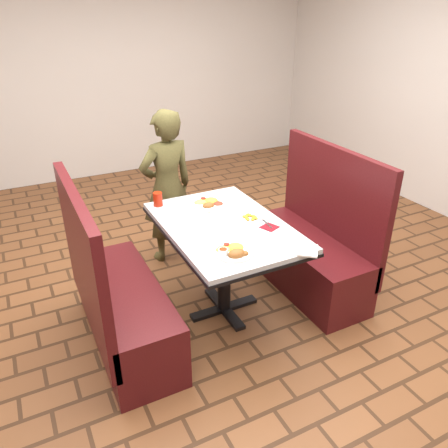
{
  "coord_description": "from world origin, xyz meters",
  "views": [
    {
      "loc": [
        -1.24,
        -2.45,
        2.13
      ],
      "look_at": [
        0.0,
        0.0,
        0.75
      ],
      "focal_mm": 35.0,
      "sensor_mm": 36.0,
      "label": 1
    }
  ],
  "objects": [
    {
      "name": "room",
      "position": [
        0.0,
        0.0,
        1.91
      ],
      "size": [
        7.0,
        7.04,
        2.82
      ],
      "color": "brown",
      "rests_on": "ground"
    },
    {
      "name": "fork_utensil",
      "position": [
        -0.11,
        -0.34,
        0.76
      ],
      "size": [
        0.09,
        0.14,
        0.0
      ],
      "primitive_type": "cube",
      "rotation": [
        0.0,
        0.0,
        -0.51
      ],
      "color": "silver",
      "rests_on": "dining_table"
    },
    {
      "name": "spoon_utensil",
      "position": [
        0.27,
        -0.14,
        0.76
      ],
      "size": [
        0.03,
        0.14,
        0.0
      ],
      "primitive_type": "cube",
      "rotation": [
        0.0,
        0.0,
        -0.1
      ],
      "color": "#BDBDC1",
      "rests_on": "dining_table"
    },
    {
      "name": "red_tumbler",
      "position": [
        -0.31,
        0.51,
        0.8
      ],
      "size": [
        0.07,
        0.07,
        0.11
      ],
      "primitive_type": "cylinder",
      "color": "#AD1E0B",
      "rests_on": "dining_table"
    },
    {
      "name": "booth_bench_left",
      "position": [
        -0.8,
        0.0,
        0.33
      ],
      "size": [
        0.47,
        1.2,
        1.17
      ],
      "color": "#4B1113",
      "rests_on": "ground"
    },
    {
      "name": "plantain_plate",
      "position": [
        0.2,
        -0.02,
        0.76
      ],
      "size": [
        0.17,
        0.17,
        0.03
      ],
      "rotation": [
        0.0,
        0.0,
        0.12
      ],
      "color": "white",
      "rests_on": "dining_table"
    },
    {
      "name": "knife_utensil",
      "position": [
        -0.1,
        -0.35,
        0.76
      ],
      "size": [
        0.07,
        0.16,
        0.0
      ],
      "primitive_type": "cube",
      "rotation": [
        0.0,
        0.0,
        0.36
      ],
      "color": "silver",
      "rests_on": "dining_table"
    },
    {
      "name": "near_dinner_plate",
      "position": [
        -0.13,
        -0.39,
        0.78
      ],
      "size": [
        0.26,
        0.26,
        0.08
      ],
      "rotation": [
        0.0,
        0.0,
        -0.04
      ],
      "color": "white",
      "rests_on": "dining_table"
    },
    {
      "name": "diner_person",
      "position": [
        -0.07,
        0.97,
        0.69
      ],
      "size": [
        0.55,
        0.4,
        1.38
      ],
      "primitive_type": "imported",
      "rotation": [
        0.0,
        0.0,
        3.29
      ],
      "color": "brown",
      "rests_on": "ground"
    },
    {
      "name": "dining_table",
      "position": [
        0.0,
        0.0,
        0.65
      ],
      "size": [
        0.81,
        1.21,
        0.75
      ],
      "color": "#BABDC0",
      "rests_on": "ground"
    },
    {
      "name": "lettuce_shreds",
      "position": [
        0.04,
        0.06,
        0.75
      ],
      "size": [
        0.28,
        0.32,
        0.0
      ],
      "primitive_type": null,
      "color": "#7CB046",
      "rests_on": "dining_table"
    },
    {
      "name": "paper_napkin",
      "position": [
        0.27,
        -0.55,
        0.76
      ],
      "size": [
        0.25,
        0.25,
        0.01
      ],
      "primitive_type": "cube",
      "rotation": [
        0.0,
        0.0,
        -0.69
      ],
      "color": "white",
      "rests_on": "dining_table"
    },
    {
      "name": "far_dinner_plate",
      "position": [
        0.05,
        0.34,
        0.77
      ],
      "size": [
        0.27,
        0.27,
        0.07
      ],
      "rotation": [
        0.0,
        0.0,
        -0.28
      ],
      "color": "white",
      "rests_on": "dining_table"
    },
    {
      "name": "booth_bench_right",
      "position": [
        0.8,
        0.0,
        0.33
      ],
      "size": [
        0.47,
        1.2,
        1.17
      ],
      "color": "#4B1113",
      "rests_on": "ground"
    },
    {
      "name": "maroon_napkin",
      "position": [
        0.26,
        -0.19,
        0.75
      ],
      "size": [
        0.14,
        0.14,
        0.0
      ],
      "primitive_type": "cube",
      "rotation": [
        0.0,
        0.0,
        0.38
      ],
      "color": "#600E15",
      "rests_on": "dining_table"
    }
  ]
}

